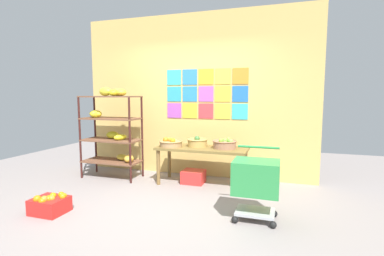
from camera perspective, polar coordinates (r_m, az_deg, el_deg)
ground at (r=4.00m, az=-6.95°, el=-15.19°), size 9.24×9.24×0.00m
back_wall_with_art at (r=5.26m, az=0.51°, el=6.43°), size 4.33×0.07×2.94m
banana_shelf_unit at (r=5.28m, az=-15.68°, el=0.65°), size 1.04×0.50×1.62m
display_table at (r=4.74m, az=2.02°, el=-4.83°), size 1.49×0.59×0.63m
fruit_basket_back_left at (r=4.79m, az=1.08°, el=-2.79°), size 0.34×0.34×0.18m
fruit_basket_left at (r=4.65m, az=6.56°, el=-3.14°), size 0.39×0.39×0.17m
fruit_basket_centre at (r=4.80m, az=-4.28°, el=-2.97°), size 0.39×0.39×0.16m
produce_crate_under_table at (r=4.91m, az=0.29°, el=-9.68°), size 0.37×0.32×0.22m
orange_crate_foreground at (r=4.13m, az=-26.49°, el=-13.42°), size 0.40×0.34×0.26m
shopping_cart at (r=3.49m, az=12.63°, el=-9.96°), size 0.53×0.46×0.85m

